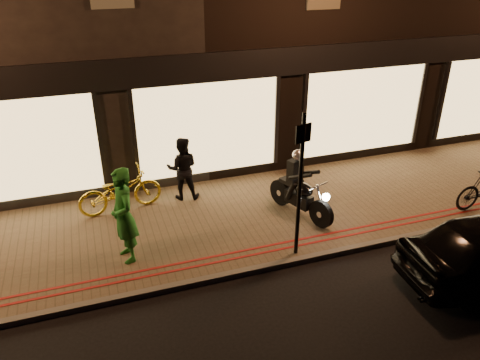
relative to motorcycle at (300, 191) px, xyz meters
name	(u,v)px	position (x,y,z in m)	size (l,w,h in m)	color
ground	(264,272)	(-1.50, -1.64, -0.73)	(90.00, 90.00, 0.00)	black
sidewalk	(233,219)	(-1.50, 0.36, -0.67)	(50.00, 4.00, 0.12)	brown
kerb_stone	(263,268)	(-1.50, -1.59, -0.67)	(50.00, 0.14, 0.12)	#59544C
red_kerb_lines	(254,251)	(-1.50, -1.09, -0.61)	(50.00, 0.26, 0.01)	maroon
motorcycle	(300,191)	(0.00, 0.00, 0.00)	(0.85, 1.86, 1.59)	black
sign_post	(300,179)	(-0.71, -1.39, 1.06)	(0.35, 0.12, 3.00)	black
bicycle_gold	(120,191)	(-3.89, 1.51, -0.10)	(0.68, 1.94, 1.02)	gold
person_green	(124,216)	(-3.97, -0.47, 0.37)	(0.72, 0.47, 1.96)	#1D6E1F
person_dark	(182,168)	(-2.35, 1.66, 0.18)	(0.77, 0.60, 1.58)	black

